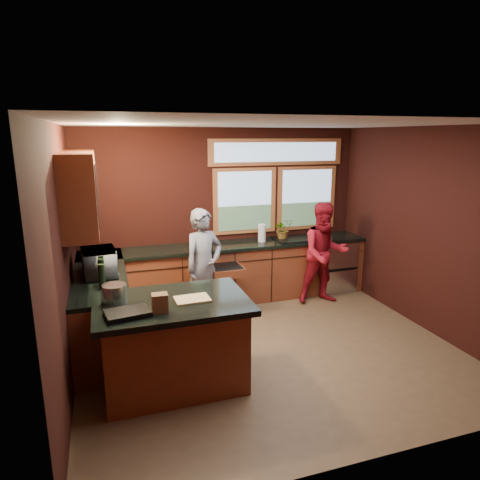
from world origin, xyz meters
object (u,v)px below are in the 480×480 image
island (174,343)px  stock_pot (114,293)px  person_grey (204,267)px  person_red (325,253)px  cutting_board (192,299)px

island → stock_pot: 0.80m
person_grey → stock_pot: (-1.22, -1.30, 0.22)m
person_red → person_grey: bearing=-169.6°
stock_pot → person_grey: bearing=46.8°
island → person_grey: (0.67, 1.45, 0.33)m
person_grey → person_red: person_grey is taller
person_red → stock_pot: person_red is taller
person_grey → island: bearing=-136.8°
person_red → island: bearing=-142.4°
person_red → cutting_board: bearing=-139.6°
cutting_board → person_red: bearing=34.1°
island → cutting_board: size_ratio=4.43×
cutting_board → stock_pot: bearing=165.1°
island → cutting_board: bearing=-14.0°
person_red → stock_pot: 3.49m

